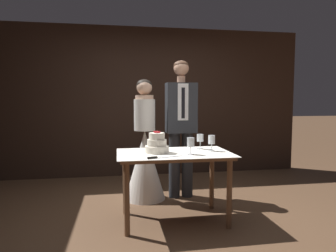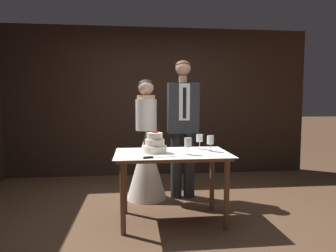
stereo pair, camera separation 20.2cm
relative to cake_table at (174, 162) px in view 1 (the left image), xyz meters
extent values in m
plane|color=brown|center=(0.00, 0.04, -0.66)|extent=(40.00, 40.00, 0.00)
cube|color=black|center=(0.00, 2.16, 0.63)|extent=(5.44, 0.12, 2.59)
cylinder|color=brown|center=(-0.52, -0.29, -0.30)|extent=(0.06, 0.06, 0.72)
cylinder|color=brown|center=(0.52, -0.29, -0.30)|extent=(0.06, 0.06, 0.72)
cylinder|color=brown|center=(-0.52, 0.29, -0.30)|extent=(0.06, 0.06, 0.72)
cylinder|color=brown|center=(0.52, 0.29, -0.30)|extent=(0.06, 0.06, 0.72)
cube|color=brown|center=(0.00, 0.00, 0.08)|extent=(1.17, 0.70, 0.03)
cube|color=white|center=(0.00, 0.00, 0.10)|extent=(1.23, 0.76, 0.01)
cylinder|color=silver|center=(-0.19, 0.02, 0.14)|extent=(0.26, 0.26, 0.08)
cylinder|color=silver|center=(-0.19, 0.02, 0.21)|extent=(0.21, 0.21, 0.07)
cylinder|color=silver|center=(-0.19, 0.02, 0.28)|extent=(0.17, 0.17, 0.07)
sphere|color=red|center=(-0.16, 0.02, 0.32)|extent=(0.02, 0.02, 0.02)
sphere|color=red|center=(-0.18, 0.04, 0.32)|extent=(0.02, 0.02, 0.02)
sphere|color=red|center=(-0.21, 0.05, 0.32)|extent=(0.02, 0.02, 0.02)
sphere|color=red|center=(-0.20, 0.01, 0.32)|extent=(0.02, 0.02, 0.02)
sphere|color=red|center=(-0.18, 0.00, 0.32)|extent=(0.02, 0.02, 0.02)
cube|color=silver|center=(-0.09, -0.25, 0.10)|extent=(0.27, 0.10, 0.00)
cylinder|color=black|center=(-0.27, -0.30, 0.11)|extent=(0.10, 0.05, 0.02)
cylinder|color=silver|center=(0.43, 0.03, 0.10)|extent=(0.07, 0.07, 0.00)
cylinder|color=silver|center=(0.43, 0.03, 0.14)|extent=(0.01, 0.01, 0.08)
cylinder|color=silver|center=(0.43, 0.03, 0.23)|extent=(0.08, 0.08, 0.10)
cylinder|color=silver|center=(0.15, -0.14, 0.10)|extent=(0.07, 0.07, 0.00)
cylinder|color=silver|center=(0.15, -0.14, 0.14)|extent=(0.01, 0.01, 0.08)
cylinder|color=silver|center=(0.15, -0.14, 0.23)|extent=(0.08, 0.08, 0.09)
cylinder|color=maroon|center=(0.15, -0.14, 0.20)|extent=(0.06, 0.06, 0.04)
cylinder|color=silver|center=(0.34, 0.19, 0.10)|extent=(0.07, 0.07, 0.00)
cylinder|color=silver|center=(0.34, 0.19, 0.15)|extent=(0.01, 0.01, 0.08)
cylinder|color=silver|center=(0.34, 0.19, 0.23)|extent=(0.08, 0.08, 0.08)
cone|color=white|center=(-0.25, 0.80, -0.20)|extent=(0.54, 0.54, 0.92)
cylinder|color=white|center=(-0.25, 0.80, 0.47)|extent=(0.28, 0.28, 0.41)
cylinder|color=#DBAD8E|center=(-0.25, 0.80, 0.71)|extent=(0.24, 0.24, 0.05)
sphere|color=#DBAD8E|center=(-0.25, 0.80, 0.83)|extent=(0.20, 0.20, 0.20)
ellipsoid|color=black|center=(-0.25, 0.81, 0.86)|extent=(0.21, 0.21, 0.15)
cylinder|color=#282B30|center=(0.16, 0.80, -0.22)|extent=(0.15, 0.15, 0.89)
cylinder|color=#282B30|center=(0.34, 0.80, -0.22)|extent=(0.15, 0.15, 0.89)
cube|color=#282B30|center=(0.25, 0.80, 0.56)|extent=(0.40, 0.24, 0.67)
cube|color=white|center=(0.25, 0.68, 0.64)|extent=(0.14, 0.01, 0.48)
cube|color=black|center=(0.25, 0.67, 0.63)|extent=(0.04, 0.01, 0.40)
cylinder|color=tan|center=(0.25, 0.80, 0.94)|extent=(0.11, 0.11, 0.09)
sphere|color=tan|center=(0.25, 0.80, 1.09)|extent=(0.20, 0.20, 0.20)
ellipsoid|color=#472D1E|center=(0.25, 0.81, 1.13)|extent=(0.20, 0.20, 0.13)
camera|label=1|loc=(-0.60, -3.14, 0.66)|focal=32.00mm
camera|label=2|loc=(-0.40, -3.17, 0.66)|focal=32.00mm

